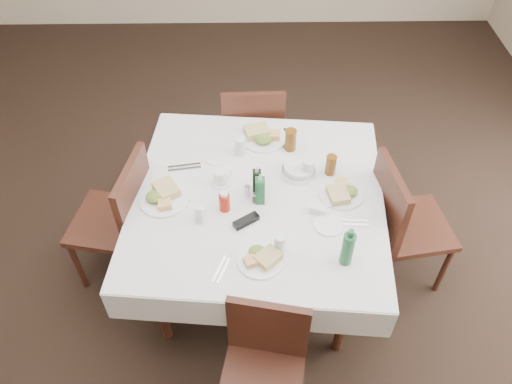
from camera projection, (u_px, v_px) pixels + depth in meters
ground_plane at (227, 269)px, 3.46m from camera, size 7.00×7.00×0.00m
room_shell at (211, 47)px, 2.22m from camera, size 6.04×7.04×2.80m
dining_table at (258, 203)px, 2.95m from camera, size 1.58×1.58×0.76m
chair_north at (253, 130)px, 3.68m from camera, size 0.45×0.45×0.92m
chair_south at (264, 361)px, 2.48m from camera, size 0.48×0.48×0.86m
chair_east at (400, 220)px, 3.05m from camera, size 0.52×0.52×0.96m
chair_west at (122, 215)px, 3.07m from camera, size 0.54×0.54×0.97m
meal_north at (262, 136)px, 3.22m from camera, size 0.30×0.30×0.07m
meal_south at (261, 258)px, 2.56m from camera, size 0.24×0.24×0.05m
meal_east at (342, 193)px, 2.88m from camera, size 0.26×0.26×0.06m
meal_west at (163, 196)px, 2.86m from camera, size 0.29×0.29×0.06m
side_plate_a at (217, 159)px, 3.10m from camera, size 0.14×0.14×0.01m
side_plate_b at (329, 225)px, 2.73m from camera, size 0.16×0.16×0.01m
water_n at (241, 146)px, 3.10m from camera, size 0.07×0.07×0.12m
water_s at (280, 243)px, 2.58m from camera, size 0.06×0.06×0.11m
water_e at (308, 169)px, 2.95m from camera, size 0.07×0.07×0.13m
water_w at (201, 213)px, 2.72m from camera, size 0.06×0.06×0.11m
iced_tea_a at (291, 140)px, 3.12m from camera, size 0.07×0.07×0.15m
iced_tea_b at (331, 165)px, 2.98m from camera, size 0.06×0.06×0.13m
bread_basket at (299, 170)px, 2.99m from camera, size 0.20×0.20×0.07m
oil_cruet_dark at (257, 180)px, 2.86m from camera, size 0.05×0.05×0.20m
oil_cruet_green at (260, 190)px, 2.79m from camera, size 0.05×0.05×0.23m
ketchup_bottle at (224, 201)px, 2.78m from camera, size 0.06×0.06×0.13m
salt_shaker at (247, 191)px, 2.86m from camera, size 0.03×0.03×0.08m
pepper_shaker at (255, 198)px, 2.84m from camera, size 0.03×0.03×0.07m
coffee_mug at (221, 177)px, 2.94m from camera, size 0.13×0.13×0.09m
sunglasses at (246, 221)px, 2.74m from camera, size 0.15×0.12×0.03m
green_bottle at (348, 248)px, 2.49m from camera, size 0.06×0.06×0.25m
sugar_caddy at (318, 209)px, 2.79m from camera, size 0.10×0.08×0.05m
cutlery_n at (284, 138)px, 3.24m from camera, size 0.11×0.20×0.01m
cutlery_s at (221, 270)px, 2.53m from camera, size 0.10×0.17×0.01m
cutlery_e at (351, 222)px, 2.75m from camera, size 0.20×0.06×0.01m
cutlery_w at (185, 167)px, 3.05m from camera, size 0.21×0.08×0.01m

